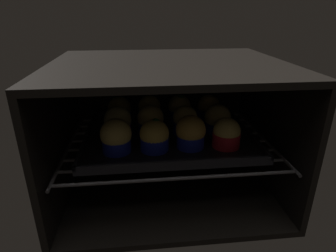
# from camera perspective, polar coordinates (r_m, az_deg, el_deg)

# --- Properties ---
(oven_cavity) EXTENTS (0.59, 0.47, 0.37)m
(oven_cavity) POSITION_cam_1_polar(r_m,az_deg,el_deg) (0.82, -0.18, 0.38)
(oven_cavity) COLOR black
(oven_cavity) RESTS_ON ground
(oven_rack) EXTENTS (0.55, 0.42, 0.01)m
(oven_rack) POSITION_cam_1_polar(r_m,az_deg,el_deg) (0.79, 0.14, -3.06)
(oven_rack) COLOR #4C494C
(oven_rack) RESTS_ON oven_cavity
(baking_tray) EXTENTS (0.46, 0.36, 0.02)m
(baking_tray) POSITION_cam_1_polar(r_m,az_deg,el_deg) (0.80, 0.00, -1.81)
(baking_tray) COLOR black
(baking_tray) RESTS_ON oven_rack
(muffin_row0_col0) EXTENTS (0.08, 0.08, 0.09)m
(muffin_row0_col0) POSITION_cam_1_polar(r_m,az_deg,el_deg) (0.70, -10.41, -2.18)
(muffin_row0_col0) COLOR #1928B7
(muffin_row0_col0) RESTS_ON baking_tray
(muffin_row0_col1) EXTENTS (0.07, 0.07, 0.08)m
(muffin_row0_col1) POSITION_cam_1_polar(r_m,az_deg,el_deg) (0.70, -2.76, -2.15)
(muffin_row0_col1) COLOR #1928B7
(muffin_row0_col1) RESTS_ON baking_tray
(muffin_row0_col2) EXTENTS (0.08, 0.08, 0.08)m
(muffin_row0_col2) POSITION_cam_1_polar(r_m,az_deg,el_deg) (0.71, 4.57, -1.42)
(muffin_row0_col2) COLOR #1928B7
(muffin_row0_col2) RESTS_ON baking_tray
(muffin_row0_col3) EXTENTS (0.07, 0.07, 0.08)m
(muffin_row0_col3) POSITION_cam_1_polar(r_m,az_deg,el_deg) (0.73, 11.70, -1.60)
(muffin_row0_col3) COLOR red
(muffin_row0_col3) RESTS_ON baking_tray
(muffin_row1_col0) EXTENTS (0.08, 0.08, 0.08)m
(muffin_row1_col0) POSITION_cam_1_polar(r_m,az_deg,el_deg) (0.78, -10.06, 0.68)
(muffin_row1_col0) COLOR #7A238C
(muffin_row1_col0) RESTS_ON baking_tray
(muffin_row1_col1) EXTENTS (0.07, 0.07, 0.08)m
(muffin_row1_col1) POSITION_cam_1_polar(r_m,az_deg,el_deg) (0.79, -3.50, 1.02)
(muffin_row1_col1) COLOR #1928B7
(muffin_row1_col1) RESTS_ON baking_tray
(muffin_row1_col2) EXTENTS (0.07, 0.07, 0.08)m
(muffin_row1_col2) POSITION_cam_1_polar(r_m,az_deg,el_deg) (0.79, 3.45, 1.03)
(muffin_row1_col2) COLOR #1928B7
(muffin_row1_col2) RESTS_ON baking_tray
(muffin_row1_col3) EXTENTS (0.08, 0.08, 0.08)m
(muffin_row1_col3) POSITION_cam_1_polar(r_m,az_deg,el_deg) (0.81, 9.94, 1.23)
(muffin_row1_col3) COLOR #1928B7
(muffin_row1_col3) RESTS_ON baking_tray
(muffin_row2_col0) EXTENTS (0.07, 0.07, 0.08)m
(muffin_row2_col0) POSITION_cam_1_polar(r_m,az_deg,el_deg) (0.87, -9.74, 2.93)
(muffin_row2_col0) COLOR #1928B7
(muffin_row2_col0) RESTS_ON baking_tray
(muffin_row2_col1) EXTENTS (0.07, 0.07, 0.08)m
(muffin_row2_col1) POSITION_cam_1_polar(r_m,az_deg,el_deg) (0.87, -3.76, 3.28)
(muffin_row2_col1) COLOR #0C8C84
(muffin_row2_col1) RESTS_ON baking_tray
(muffin_row2_col2) EXTENTS (0.07, 0.07, 0.09)m
(muffin_row2_col2) POSITION_cam_1_polar(r_m,az_deg,el_deg) (0.88, 2.30, 3.46)
(muffin_row2_col2) COLOR #1928B7
(muffin_row2_col2) RESTS_ON baking_tray
(muffin_row2_col3) EXTENTS (0.07, 0.07, 0.08)m
(muffin_row2_col3) POSITION_cam_1_polar(r_m,az_deg,el_deg) (0.90, 8.16, 3.45)
(muffin_row2_col3) COLOR #1928B7
(muffin_row2_col3) RESTS_ON baking_tray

